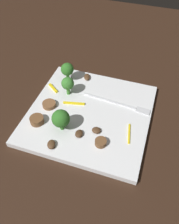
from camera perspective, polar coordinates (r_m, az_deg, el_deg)
ground_plane at (r=0.60m, az=0.00°, el=-0.92°), size 1.40×1.40×0.00m
plate at (r=0.60m, az=0.00°, el=-0.47°), size 0.30×0.30×0.01m
fork at (r=0.61m, az=7.56°, el=1.89°), size 0.18×0.03×0.00m
broccoli_floret_0 at (r=0.53m, az=-6.94°, el=-1.62°), size 0.04×0.04×0.06m
broccoli_floret_1 at (r=0.66m, az=-5.38°, el=10.15°), size 0.04×0.04×0.06m
broccoli_floret_2 at (r=0.62m, az=-5.28°, el=6.79°), size 0.03×0.03×0.05m
sausage_slice_0 at (r=0.53m, az=2.73°, el=-7.33°), size 0.04×0.04×0.01m
sausage_slice_1 at (r=0.61m, az=-9.72°, el=1.80°), size 0.04×0.04×0.01m
sausage_slice_2 at (r=0.58m, az=-12.59°, el=-1.90°), size 0.03×0.03×0.02m
mushroom_0 at (r=0.54m, az=-2.72°, el=-5.19°), size 0.02×0.02×0.01m
mushroom_1 at (r=0.55m, az=1.66°, el=-4.43°), size 0.02×0.02×0.01m
mushroom_2 at (r=0.53m, az=-9.19°, el=-7.72°), size 0.03×0.03×0.01m
mushroom_3 at (r=0.68m, az=-0.61°, el=8.46°), size 0.03×0.03×0.01m
pepper_strip_0 at (r=0.55m, az=9.53°, el=-5.17°), size 0.01×0.06×0.00m
pepper_strip_1 at (r=0.66m, az=-8.75°, el=5.71°), size 0.04×0.03×0.00m
pepper_strip_2 at (r=0.61m, az=-3.79°, el=2.12°), size 0.06×0.02×0.00m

